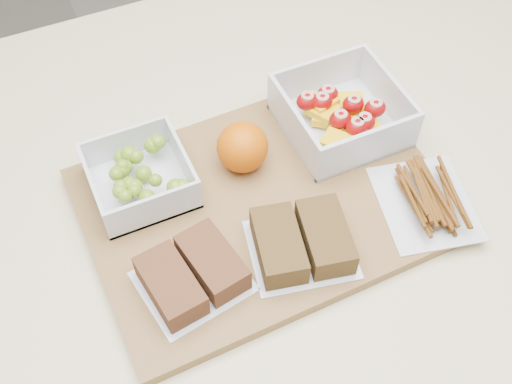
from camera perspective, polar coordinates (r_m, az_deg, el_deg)
counter at (r=1.17m, az=0.73°, el=-14.22°), size 1.20×0.90×0.90m
cutting_board at (r=0.77m, az=0.80°, el=-0.95°), size 0.43×0.31×0.02m
grape_container at (r=0.77m, az=-10.28°, el=1.38°), size 0.11×0.11×0.05m
fruit_container at (r=0.83m, az=7.57°, el=6.83°), size 0.14×0.14×0.06m
orange at (r=0.78m, az=-1.22°, el=4.02°), size 0.06×0.06×0.06m
sandwich_bag_left at (r=0.69m, az=-5.72°, el=-7.30°), size 0.13×0.12×0.03m
sandwich_bag_center at (r=0.71m, az=4.10°, el=-4.42°), size 0.13×0.12×0.04m
pretzel_bag at (r=0.78m, az=14.99°, el=-0.41°), size 0.13×0.15×0.03m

